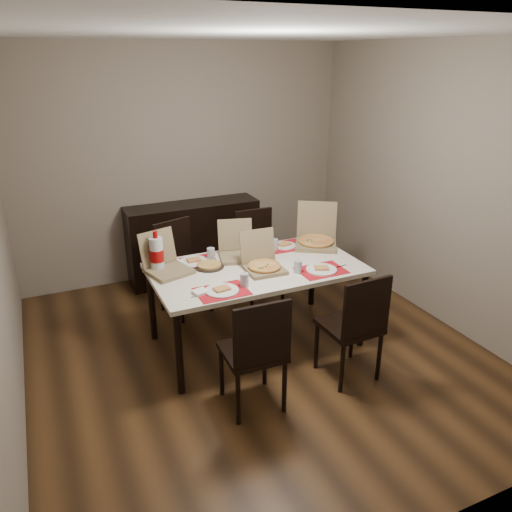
# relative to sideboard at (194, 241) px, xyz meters

# --- Properties ---
(ground) EXTENTS (3.80, 4.00, 0.02)m
(ground) POSITION_rel_sideboard_xyz_m (0.00, -1.78, -0.46)
(ground) COLOR #482D16
(ground) RESTS_ON ground
(room_walls) EXTENTS (3.84, 4.02, 2.62)m
(room_walls) POSITION_rel_sideboard_xyz_m (0.00, -1.35, 1.28)
(room_walls) COLOR gray
(room_walls) RESTS_ON ground
(sideboard) EXTENTS (1.50, 0.40, 0.90)m
(sideboard) POSITION_rel_sideboard_xyz_m (0.00, 0.00, 0.00)
(sideboard) COLOR black
(sideboard) RESTS_ON ground
(dining_table) EXTENTS (1.80, 1.00, 0.75)m
(dining_table) POSITION_rel_sideboard_xyz_m (0.06, -1.61, 0.23)
(dining_table) COLOR beige
(dining_table) RESTS_ON ground
(chair_near_left) EXTENTS (0.43, 0.43, 0.93)m
(chair_near_left) POSITION_rel_sideboard_xyz_m (-0.32, -2.47, 0.06)
(chair_near_left) COLOR black
(chair_near_left) RESTS_ON ground
(chair_near_right) EXTENTS (0.43, 0.43, 0.93)m
(chair_near_right) POSITION_rel_sideboard_xyz_m (0.54, -2.44, 0.06)
(chair_near_right) COLOR black
(chair_near_right) RESTS_ON ground
(chair_far_left) EXTENTS (0.53, 0.53, 0.93)m
(chair_far_left) POSITION_rel_sideboard_xyz_m (-0.36, -0.70, 0.06)
(chair_far_left) COLOR black
(chair_far_left) RESTS_ON ground
(chair_far_right) EXTENTS (0.43, 0.43, 0.93)m
(chair_far_right) POSITION_rel_sideboard_xyz_m (0.50, -0.69, 0.06)
(chair_far_right) COLOR black
(chair_far_right) RESTS_ON ground
(setting_near_left) EXTENTS (0.48, 0.30, 0.11)m
(setting_near_left) POSITION_rel_sideboard_xyz_m (-0.35, -1.94, 0.32)
(setting_near_left) COLOR #B80C18
(setting_near_left) RESTS_ON dining_table
(setting_near_right) EXTENTS (0.50, 0.30, 0.11)m
(setting_near_right) POSITION_rel_sideboard_xyz_m (0.48, -1.90, 0.32)
(setting_near_right) COLOR #B80C18
(setting_near_right) RESTS_ON dining_table
(setting_far_left) EXTENTS (0.44, 0.30, 0.11)m
(setting_far_left) POSITION_rel_sideboard_xyz_m (-0.37, -1.30, 0.32)
(setting_far_left) COLOR #B80C18
(setting_far_left) RESTS_ON dining_table
(setting_far_right) EXTENTS (0.49, 0.30, 0.11)m
(setting_far_right) POSITION_rel_sideboard_xyz_m (0.47, -1.29, 0.32)
(setting_far_right) COLOR #B80C18
(setting_far_right) RESTS_ON dining_table
(napkin_loose) EXTENTS (0.16, 0.16, 0.02)m
(napkin_loose) POSITION_rel_sideboard_xyz_m (0.20, -1.71, 0.31)
(napkin_loose) COLOR white
(napkin_loose) RESTS_ON dining_table
(pizza_box_center) EXTENTS (0.33, 0.36, 0.32)m
(pizza_box_center) POSITION_rel_sideboard_xyz_m (0.09, -1.69, 0.35)
(pizza_box_center) COLOR #766444
(pizza_box_center) RESTS_ON dining_table
(pizza_box_right) EXTENTS (0.55, 0.56, 0.38)m
(pizza_box_right) POSITION_rel_sideboard_xyz_m (0.81, -1.36, 0.36)
(pizza_box_right) COLOR #766444
(pizza_box_right) RESTS_ON dining_table
(pizza_box_left) EXTENTS (0.42, 0.45, 0.33)m
(pizza_box_left) POSITION_rel_sideboard_xyz_m (-0.67, -1.39, 0.36)
(pizza_box_left) COLOR #766444
(pizza_box_left) RESTS_ON dining_table
(pizza_box_extra) EXTENTS (0.39, 0.42, 0.32)m
(pizza_box_extra) POSITION_rel_sideboard_xyz_m (0.00, -1.33, 0.36)
(pizza_box_extra) COLOR #766444
(pizza_box_extra) RESTS_ON dining_table
(faina_plate) EXTENTS (0.26, 0.26, 0.03)m
(faina_plate) POSITION_rel_sideboard_xyz_m (-0.31, -1.45, 0.31)
(faina_plate) COLOR black
(faina_plate) RESTS_ON dining_table
(dip_bowl) EXTENTS (0.13, 0.13, 0.03)m
(dip_bowl) POSITION_rel_sideboard_xyz_m (0.13, -1.48, 0.32)
(dip_bowl) COLOR white
(dip_bowl) RESTS_ON dining_table
(soda_bottle) EXTENTS (0.12, 0.12, 0.36)m
(soda_bottle) POSITION_rel_sideboard_xyz_m (-0.73, -1.35, 0.45)
(soda_bottle) COLOR silver
(soda_bottle) RESTS_ON dining_table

